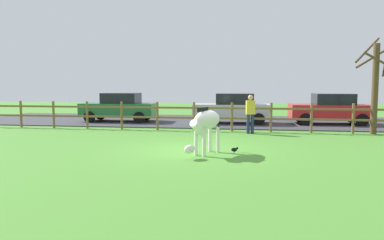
% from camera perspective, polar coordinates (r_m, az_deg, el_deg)
% --- Properties ---
extents(ground_plane, '(60.00, 60.00, 0.00)m').
position_cam_1_polar(ground_plane, '(12.16, 0.56, -4.50)').
color(ground_plane, '#47842D').
extents(parking_asphalt, '(28.00, 7.40, 0.05)m').
position_cam_1_polar(parking_asphalt, '(21.32, 4.25, -0.18)').
color(parking_asphalt, '#38383D').
rests_on(parking_asphalt, ground_plane).
extents(paddock_fence, '(20.47, 0.11, 1.28)m').
position_cam_1_polar(paddock_fence, '(17.10, 0.31, 0.82)').
color(paddock_fence, brown).
rests_on(paddock_fence, ground_plane).
extents(bare_tree, '(1.37, 1.43, 4.08)m').
position_cam_1_polar(bare_tree, '(17.62, 25.65, 4.79)').
color(bare_tree, '#513A23').
rests_on(bare_tree, ground_plane).
extents(zebra, '(1.05, 1.81, 1.41)m').
position_cam_1_polar(zebra, '(11.29, 2.05, -0.53)').
color(zebra, white).
rests_on(zebra, ground_plane).
extents(crow_on_grass, '(0.22, 0.10, 0.20)m').
position_cam_1_polar(crow_on_grass, '(11.58, 6.38, -4.40)').
color(crow_on_grass, black).
rests_on(crow_on_grass, ground_plane).
extents(parked_car_green, '(4.08, 2.03, 1.56)m').
position_cam_1_polar(parked_car_green, '(21.28, -10.80, 1.94)').
color(parked_car_green, '#236B38').
rests_on(parked_car_green, parking_asphalt).
extents(parked_car_red, '(4.08, 2.05, 1.56)m').
position_cam_1_polar(parked_car_red, '(20.75, 20.00, 1.62)').
color(parked_car_red, red).
rests_on(parked_car_red, parking_asphalt).
extents(parked_car_silver, '(4.05, 1.98, 1.56)m').
position_cam_1_polar(parked_car_silver, '(20.03, 6.12, 1.79)').
color(parked_car_silver, '#B7BABF').
rests_on(parked_car_silver, parking_asphalt).
extents(visitor_near_fence, '(0.40, 0.30, 1.64)m').
position_cam_1_polar(visitor_near_fence, '(16.25, 8.72, 1.16)').
color(visitor_near_fence, '#232847').
rests_on(visitor_near_fence, ground_plane).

